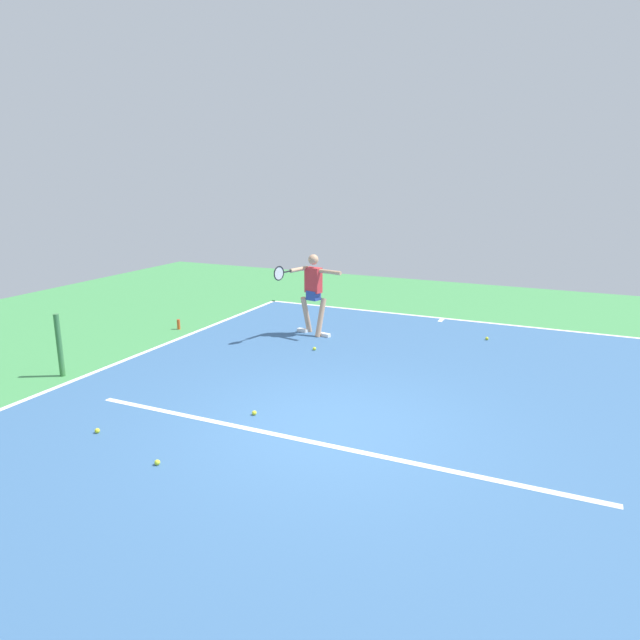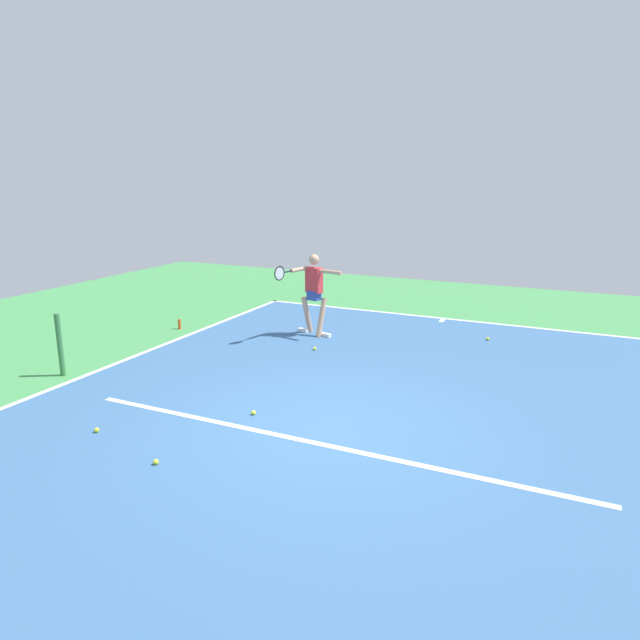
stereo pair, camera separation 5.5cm
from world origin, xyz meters
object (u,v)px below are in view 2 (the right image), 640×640
Objects in this scene: tennis_ball_by_sideline at (315,349)px; water_bottle at (180,324)px; tennis_ball_near_service_line at (253,413)px; tennis_ball_far_corner at (97,430)px; tennis_ball_centre_court at (156,462)px; tennis_ball_by_baseline at (488,339)px; net_post at (60,345)px; tennis_player at (313,289)px.

tennis_ball_by_sideline is 0.30× the size of water_bottle.
water_bottle reaches higher than tennis_ball_near_service_line.
water_bottle is at bearing -63.37° from tennis_ball_far_corner.
tennis_ball_centre_court is 1.00× the size of tennis_ball_by_baseline.
tennis_ball_far_corner is (1.28, -0.35, 0.00)m from tennis_ball_centre_court.
tennis_ball_by_baseline is at bearing -139.83° from net_post.
tennis_ball_centre_court is 1.33m from tennis_ball_far_corner.
tennis_player reaches higher than water_bottle.
water_bottle is at bearing 17.22° from tennis_ball_by_baseline.
net_post is at bearing 69.11° from tennis_player.
tennis_ball_by_baseline is (-2.91, -2.11, 0.00)m from tennis_ball_by_sideline.
tennis_ball_by_sideline and tennis_ball_by_baseline have the same top height.
water_bottle is at bearing 29.10° from tennis_player.
tennis_player is 3.72m from tennis_ball_by_baseline.
net_post is 4.86× the size of water_bottle.
tennis_player is (-2.72, -4.07, 0.44)m from net_post.
net_post reaches higher than tennis_ball_centre_court.
tennis_ball_near_service_line is at bearing 139.79° from water_bottle.
net_post is at bearing 43.57° from tennis_ball_by_sideline.
tennis_ball_centre_court is 4.84m from tennis_ball_by_sideline.
tennis_player is 25.98× the size of tennis_ball_centre_court.
tennis_ball_by_sideline is at bearing 35.95° from tennis_ball_by_baseline.
tennis_player is 5.96m from tennis_ball_centre_court.
tennis_ball_far_corner is (0.52, 5.48, -0.94)m from tennis_player.
net_post reaches higher than tennis_ball_by_sideline.
tennis_ball_by_sideline is at bearing -102.93° from tennis_ball_far_corner.
water_bottle is (2.33, -4.65, 0.08)m from tennis_ball_far_corner.
tennis_ball_centre_court is (-0.76, 5.83, -0.94)m from tennis_player.
tennis_player is 25.98× the size of tennis_ball_near_service_line.
tennis_ball_far_corner is (1.03, 4.49, 0.00)m from tennis_ball_by_sideline.
net_post is 16.21× the size of tennis_ball_by_baseline.
net_post is 2.66m from tennis_ball_far_corner.
water_bottle is (3.90, -3.30, 0.08)m from tennis_ball_near_service_line.
tennis_ball_far_corner is at bearing -15.19° from tennis_ball_centre_court.
tennis_ball_centre_court is 6.17m from water_bottle.
tennis_ball_near_service_line is at bearing 65.63° from tennis_ball_by_baseline.
tennis_player reaches higher than tennis_ball_by_baseline.
tennis_ball_far_corner is at bearing 59.14° from tennis_ball_by_baseline.
tennis_ball_near_service_line is 5.76m from tennis_ball_by_baseline.
tennis_player reaches higher than tennis_ball_centre_court.
net_post reaches higher than tennis_ball_far_corner.
tennis_player is 5.59m from tennis_ball_far_corner.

